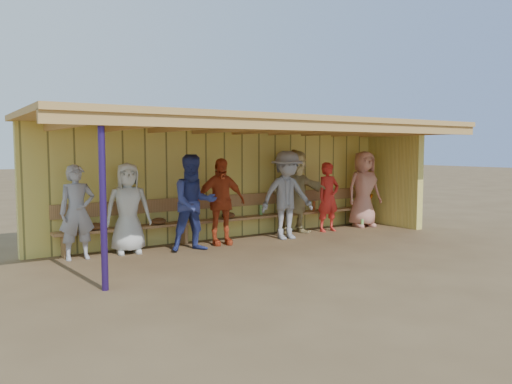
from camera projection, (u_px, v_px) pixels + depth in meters
ground at (266, 246)px, 9.93m from camera, size 90.00×90.00×0.00m
player_a at (77, 212)px, 8.64m from camera, size 0.62×0.42×1.66m
player_b at (128, 208)px, 9.16m from camera, size 0.90×0.67×1.67m
player_c at (194, 203)px, 9.37m from camera, size 0.97×0.80×1.82m
player_d at (220, 202)px, 10.00m from camera, size 1.08×0.61×1.74m
player_e at (287, 195)px, 10.62m from camera, size 1.30×0.86×1.88m
player_f at (295, 192)px, 11.27m from camera, size 1.82×0.72×1.92m
player_g at (328, 197)px, 11.61m from camera, size 0.60×0.41×1.61m
player_h at (364, 189)px, 12.32m from camera, size 1.00×0.75×1.87m
dugout_structure at (263, 160)px, 10.57m from camera, size 8.80×3.20×2.50m
bench at (237, 213)px, 10.81m from camera, size 7.60×0.34×0.93m
dugout_equipment at (207, 219)px, 10.27m from camera, size 6.92×0.62×0.80m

